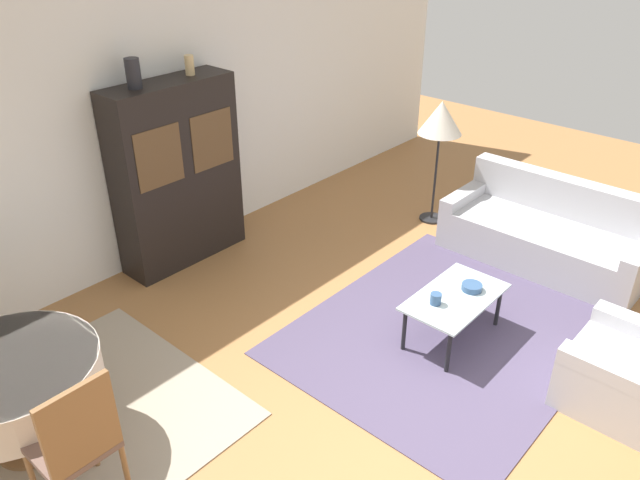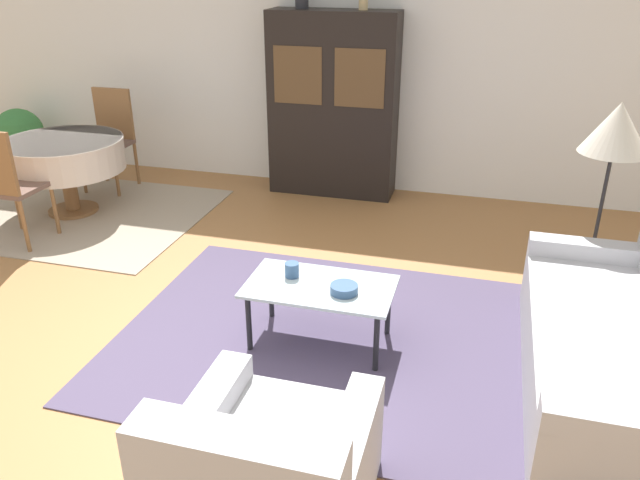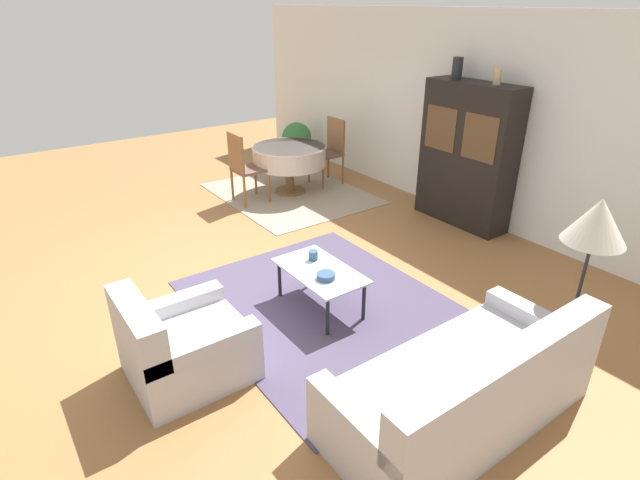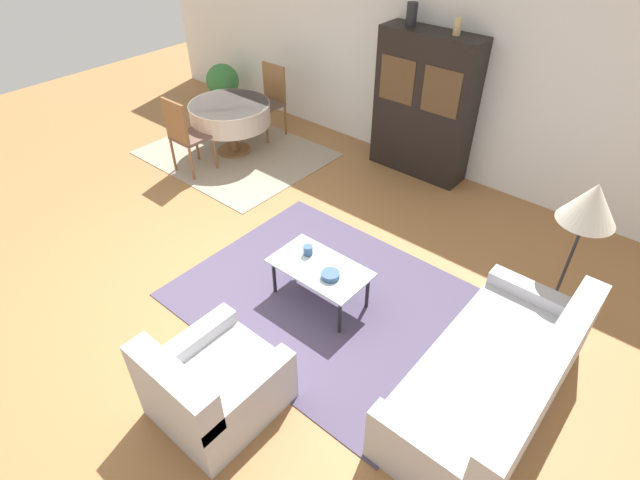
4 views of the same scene
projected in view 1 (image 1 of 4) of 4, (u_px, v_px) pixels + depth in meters
The scene contains 14 objects.
ground_plane at pixel (446, 427), 4.51m from camera, with size 14.00×14.00×0.00m, color #9E6B3D.
wall_back at pixel (132, 136), 5.95m from camera, with size 10.00×0.06×2.70m.
area_rug at pixel (448, 331), 5.48m from camera, with size 2.79×2.24×0.01m.
dining_rug at pixel (46, 440), 4.40m from camera, with size 2.47×2.02×0.01m.
couch at pixel (547, 234), 6.44m from camera, with size 0.91×2.02×0.82m.
coffee_table at pixel (455, 300), 5.24m from camera, with size 0.95×0.54×0.42m.
display_cabinet at pixel (177, 174), 6.19m from camera, with size 1.30×0.42×1.86m.
dining_table at pixel (13, 380), 4.08m from camera, with size 1.14×1.14×0.73m.
dining_chair_near at pixel (76, 441), 3.61m from camera, with size 0.44×0.44×1.05m.
floor_lamp at pixel (441, 120), 6.79m from camera, with size 0.48×0.48×1.43m.
cup at pixel (436, 299), 5.09m from camera, with size 0.09×0.09×0.10m.
bowl at pixel (472, 287), 5.28m from camera, with size 0.17×0.17×0.06m.
vase_tall at pixel (133, 73), 5.46m from camera, with size 0.13×0.13×0.26m.
vase_short at pixel (190, 65), 5.88m from camera, with size 0.09×0.09×0.19m.
Camera 1 is at (-3.06, -1.49, 3.39)m, focal length 35.00 mm.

